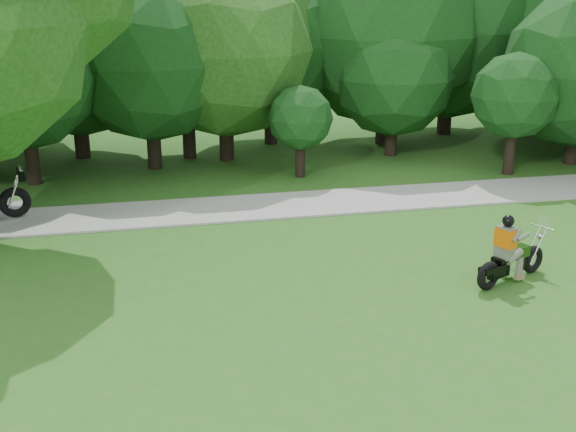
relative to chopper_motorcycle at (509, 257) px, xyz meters
name	(u,v)px	position (x,y,z in m)	size (l,w,h in m)	color
ground	(536,331)	(-0.54, -2.07, -0.54)	(100.00, 100.00, 0.00)	#2B621C
walkway	(384,199)	(-0.54, 5.93, -0.51)	(60.00, 2.20, 0.06)	gray
tree_line	(319,41)	(-0.62, 13.05, 3.20)	(39.76, 12.80, 7.87)	black
chopper_motorcycle	(509,257)	(0.00, 0.00, 0.00)	(1.96, 1.16, 1.46)	black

